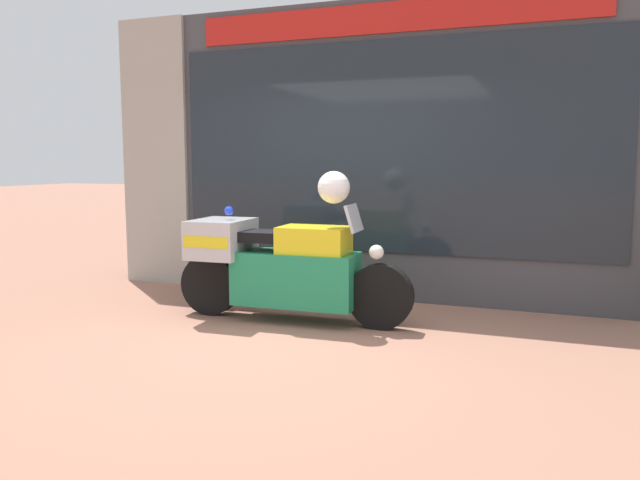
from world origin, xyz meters
TOP-DOWN VIEW (x-y plane):
  - ground_plane at (0.00, 0.00)m, footprint 60.00×60.00m
  - shop_building at (-0.42, 2.00)m, footprint 6.06×0.55m
  - window_display at (0.39, 2.03)m, footprint 4.69×0.30m
  - paramedic_motorcycle at (-0.32, 0.58)m, footprint 2.38×0.69m
  - white_helmet at (0.25, 0.61)m, footprint 0.30×0.30m

SIDE VIEW (x-z plane):
  - ground_plane at x=0.00m, z-range 0.00..0.00m
  - window_display at x=0.39m, z-range -0.47..1.36m
  - paramedic_motorcycle at x=-0.32m, z-range -0.02..1.14m
  - white_helmet at x=0.25m, z-range 1.16..1.47m
  - shop_building at x=-0.42m, z-range 0.01..3.31m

